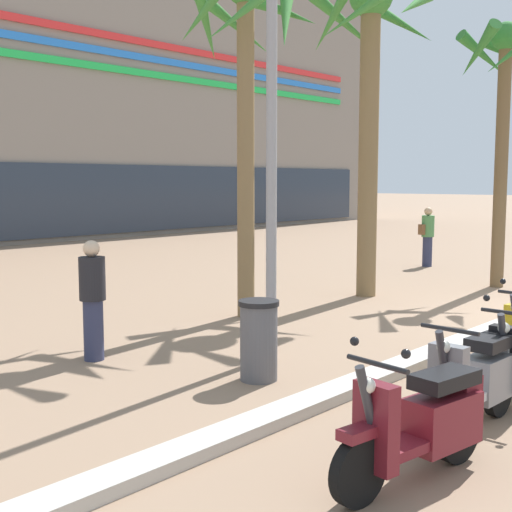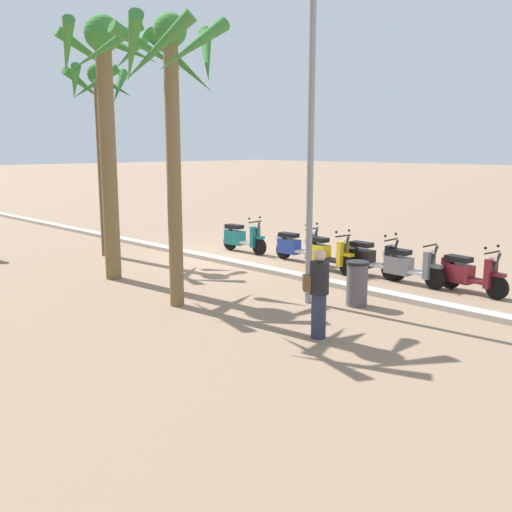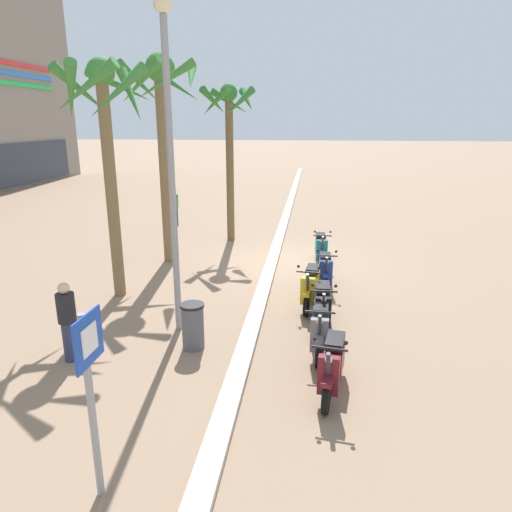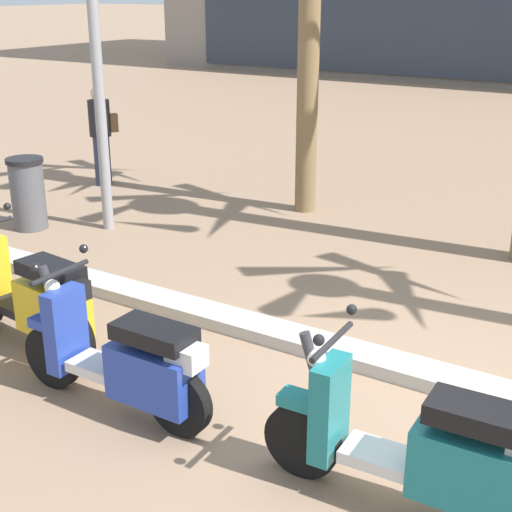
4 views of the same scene
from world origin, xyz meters
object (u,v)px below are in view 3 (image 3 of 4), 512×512
Objects in this scene: scooter_blue_mid_front at (325,270)px; litter_bin at (193,326)px; scooter_teal_tail_end at (321,248)px; crossing_sign at (91,387)px; palm_tree_by_mall_entrance at (104,119)px; palm_tree_far_corner at (163,114)px; scooter_grey_far_back at (320,327)px; pedestrian_strolling_near_curb at (67,320)px; street_lamp at (170,140)px; scooter_yellow_second_in_line at (311,286)px; scooter_maroon_last_in_row at (332,364)px; pedestrian_window_shopping at (175,206)px; scooter_black_lead_nearest at (323,305)px; palm_tree_near_sign at (229,124)px.

scooter_blue_mid_front is 4.93m from litter_bin.
scooter_teal_tail_end is 0.76× the size of crossing_sign.
palm_tree_far_corner is (3.18, -0.42, 0.16)m from palm_tree_by_mall_entrance.
scooter_blue_mid_front is (3.80, -0.18, -0.00)m from scooter_grey_far_back.
pedestrian_strolling_near_curb is 3.99m from street_lamp.
scooter_yellow_second_in_line is at bearing 4.85° from scooter_grey_far_back.
crossing_sign reaches higher than pedestrian_strolling_near_curb.
scooter_maroon_last_in_row and scooter_teal_tail_end have the same top height.
scooter_yellow_second_in_line is 10.28m from pedestrian_window_shopping.
litter_bin is (-6.37, 2.62, 0.03)m from scooter_teal_tail_end.
litter_bin is at bearing 146.56° from scooter_blue_mid_front.
scooter_grey_far_back is 1.08× the size of pedestrian_window_shopping.
scooter_black_lead_nearest is (2.59, 0.13, 0.02)m from scooter_maroon_last_in_row.
scooter_maroon_last_in_row is 5.25m from scooter_blue_mid_front.
street_lamp reaches higher than crossing_sign.
scooter_grey_far_back is 2.55m from litter_bin.
palm_tree_near_sign is 6.01× the size of litter_bin.
crossing_sign reaches higher than scooter_teal_tail_end.
pedestrian_window_shopping is (8.37, 0.97, -3.62)m from palm_tree_by_mall_entrance.
scooter_blue_mid_front is 7.06m from palm_tree_near_sign.
crossing_sign is at bearing 133.66° from scooter_maroon_last_in_row.
scooter_teal_tail_end is at bearing -0.22° from scooter_black_lead_nearest.
litter_bin is (-0.31, 2.53, 0.04)m from scooter_grey_far_back.
street_lamp is (-7.97, -0.23, -0.27)m from palm_tree_near_sign.
crossing_sign is 7.64m from palm_tree_by_mall_entrance.
scooter_blue_mid_front is at bearing -109.34° from palm_tree_far_corner.
crossing_sign is at bearing 164.87° from scooter_teal_tail_end.
crossing_sign is (-8.00, 2.87, 1.06)m from scooter_blue_mid_front.
scooter_teal_tail_end is 1.15× the size of pedestrian_strolling_near_curb.
street_lamp is at bearing 58.60° from scooter_maroon_last_in_row.
pedestrian_strolling_near_curb is (-9.60, 1.42, -3.51)m from palm_tree_near_sign.
crossing_sign is 1.48× the size of pedestrian_window_shopping.
scooter_blue_mid_front is at bearing 0.13° from scooter_maroon_last_in_row.
palm_tree_far_corner is at bearing 12.27° from crossing_sign.
scooter_blue_mid_front is at bearing -2.50° from scooter_black_lead_nearest.
scooter_maroon_last_in_row is at bearing -125.13° from palm_tree_by_mall_entrance.
scooter_yellow_second_in_line is 4.97m from street_lamp.
pedestrian_window_shopping is at bearing 7.00° from pedestrian_strolling_near_curb.
crossing_sign reaches higher than scooter_maroon_last_in_row.
palm_tree_near_sign is at bearing 5.09° from litter_bin.
litter_bin is at bearing 67.40° from scooter_maroon_last_in_row.
scooter_blue_mid_front is at bearing -33.44° from litter_bin.
palm_tree_near_sign reaches higher than scooter_blue_mid_front.
scooter_black_lead_nearest is 0.31× the size of palm_tree_by_mall_entrance.
scooter_yellow_second_in_line and scooter_teal_tail_end have the same top height.
palm_tree_near_sign is (12.72, 0.63, 2.84)m from crossing_sign.
scooter_black_lead_nearest is 9.00m from palm_tree_near_sign.
scooter_grey_far_back is 0.31× the size of palm_tree_near_sign.
scooter_black_lead_nearest is 6.76m from palm_tree_by_mall_entrance.
crossing_sign is 2.53× the size of litter_bin.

